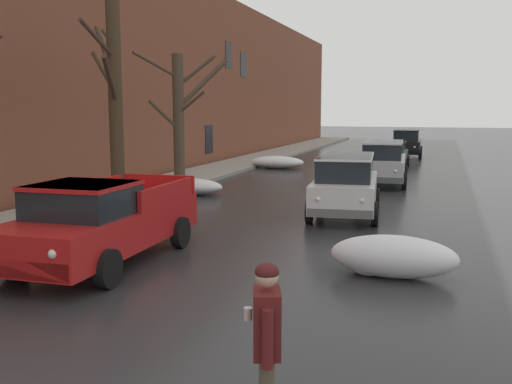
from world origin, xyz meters
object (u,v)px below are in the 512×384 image
object	(u,v)px
pedestrian_with_coffee	(267,337)
suv_black_queued_behind_truck	(406,142)
bare_tree_second_along_sidewalk	(114,99)
pickup_truck_red_approaching_near_lane	(101,222)
bare_tree_mid_block	(181,118)
sedan_green_parked_far_down_block	(391,154)
suv_white_parked_kerbside_close	(346,183)
suv_silver_parked_kerbside_mid	(383,161)

from	to	relation	value
pedestrian_with_coffee	suv_black_queued_behind_truck	bearing A→B (deg)	91.36
bare_tree_second_along_sidewalk	pickup_truck_red_approaching_near_lane	distance (m)	6.38
bare_tree_mid_block	sedan_green_parked_far_down_block	size ratio (longest dim) A/B	1.17
bare_tree_second_along_sidewalk	pickup_truck_red_approaching_near_lane	xyz separation A→B (m)	(2.73, -5.16, -2.58)
bare_tree_mid_block	pickup_truck_red_approaching_near_lane	xyz separation A→B (m)	(2.61, -9.48, -1.95)
sedan_green_parked_far_down_block	pedestrian_with_coffee	distance (m)	27.23
suv_white_parked_kerbside_close	sedan_green_parked_far_down_block	bearing A→B (deg)	89.95
suv_silver_parked_kerbside_mid	suv_white_parked_kerbside_close	bearing A→B (deg)	-92.41
bare_tree_second_along_sidewalk	pedestrian_with_coffee	xyz separation A→B (m)	(7.89, -10.34, -2.43)
suv_white_parked_kerbside_close	suv_black_queued_behind_truck	xyz separation A→B (m)	(0.39, 22.29, 0.00)
suv_black_queued_behind_truck	pedestrian_with_coffee	world-z (taller)	suv_black_queued_behind_truck
bare_tree_mid_block	pickup_truck_red_approaching_near_lane	world-z (taller)	bare_tree_mid_block
bare_tree_second_along_sidewalk	pedestrian_with_coffee	bearing A→B (deg)	-52.67
suv_silver_parked_kerbside_mid	pickup_truck_red_approaching_near_lane	bearing A→B (deg)	-106.08
pickup_truck_red_approaching_near_lane	sedan_green_parked_far_down_block	xyz separation A→B (m)	(3.95, 22.02, -0.13)
pedestrian_with_coffee	suv_white_parked_kerbside_close	bearing A→B (deg)	95.69
suv_silver_parked_kerbside_mid	pedestrian_with_coffee	distance (m)	20.02
pickup_truck_red_approaching_near_lane	pedestrian_with_coffee	size ratio (longest dim) A/B	3.10
pedestrian_with_coffee	bare_tree_mid_block	bearing A→B (deg)	117.90
pickup_truck_red_approaching_near_lane	suv_black_queued_behind_truck	xyz separation A→B (m)	(4.34, 29.29, 0.11)
suv_white_parked_kerbside_close	suv_silver_parked_kerbside_mid	world-z (taller)	same
suv_white_parked_kerbside_close	suv_silver_parked_kerbside_mid	bearing A→B (deg)	87.59
bare_tree_mid_block	pickup_truck_red_approaching_near_lane	size ratio (longest dim) A/B	0.95
bare_tree_second_along_sidewalk	suv_white_parked_kerbside_close	world-z (taller)	bare_tree_second_along_sidewalk
bare_tree_second_along_sidewalk	bare_tree_mid_block	world-z (taller)	bare_tree_second_along_sidewalk
bare_tree_second_along_sidewalk	sedan_green_parked_far_down_block	distance (m)	18.34
suv_white_parked_kerbside_close	pedestrian_with_coffee	world-z (taller)	suv_white_parked_kerbside_close
bare_tree_second_along_sidewalk	bare_tree_mid_block	distance (m)	4.37
suv_white_parked_kerbside_close	suv_black_queued_behind_truck	bearing A→B (deg)	88.99
bare_tree_second_along_sidewalk	suv_black_queued_behind_truck	size ratio (longest dim) A/B	1.37
suv_white_parked_kerbside_close	sedan_green_parked_far_down_block	xyz separation A→B (m)	(0.01, 15.03, -0.23)
pickup_truck_red_approaching_near_lane	suv_silver_parked_kerbside_mid	bearing A→B (deg)	73.92
pickup_truck_red_approaching_near_lane	bare_tree_second_along_sidewalk	bearing A→B (deg)	117.92
bare_tree_second_along_sidewalk	suv_white_parked_kerbside_close	xyz separation A→B (m)	(6.67, 1.84, -2.48)
pedestrian_with_coffee	pickup_truck_red_approaching_near_lane	bearing A→B (deg)	134.84
pickup_truck_red_approaching_near_lane	sedan_green_parked_far_down_block	distance (m)	22.37
pickup_truck_red_approaching_near_lane	suv_silver_parked_kerbside_mid	size ratio (longest dim) A/B	1.11
bare_tree_mid_block	sedan_green_parked_far_down_block	world-z (taller)	bare_tree_mid_block
bare_tree_mid_block	sedan_green_parked_far_down_block	distance (m)	14.31
suv_white_parked_kerbside_close	sedan_green_parked_far_down_block	distance (m)	15.03
pickup_truck_red_approaching_near_lane	sedan_green_parked_far_down_block	bearing A→B (deg)	79.82
bare_tree_second_along_sidewalk	sedan_green_parked_far_down_block	xyz separation A→B (m)	(6.69, 16.86, -2.71)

